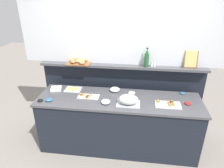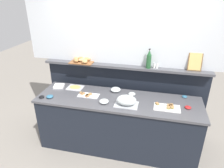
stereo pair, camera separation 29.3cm
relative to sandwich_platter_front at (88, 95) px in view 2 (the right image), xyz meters
The scene contains 21 objects.
ground_plane 1.20m from the sandwich_platter_front, 50.85° to the left, with size 12.00×12.00×0.00m, color gray.
buffet_counter 0.68m from the sandwich_platter_front, ahead, with size 2.52×0.73×0.91m.
back_ledge_unit 0.77m from the sandwich_platter_front, 47.83° to the left, with size 2.79×0.22×1.29m.
upper_wall_panel 1.27m from the sandwich_platter_front, 49.06° to the left, with size 3.39×0.08×1.31m, color silver.
sandwich_platter_front is the anchor object (origin of this frame).
sandwich_platter_side 1.23m from the sandwich_platter_front, ahead, with size 0.37×0.21×0.04m.
cold_cuts_platter 0.37m from the sandwich_platter_front, 144.36° to the left, with size 0.26×0.21×0.02m.
serving_cloche 0.66m from the sandwich_platter_front, 12.09° to the right, with size 0.34×0.24×0.17m.
glass_bowl_large 0.47m from the sandwich_platter_front, 31.69° to the left, with size 0.17×0.17×0.07m.
glass_bowl_medium 0.70m from the sandwich_platter_front, 14.46° to the left, with size 0.11×0.11×0.05m.
glass_bowl_small 0.35m from the sandwich_platter_front, 27.05° to the right, with size 0.14×0.14×0.06m.
condiment_bowl_cream 0.71m from the sandwich_platter_front, 161.59° to the right, with size 0.08×0.08×0.03m, color black.
condiment_bowl_teal 1.52m from the sandwich_platter_front, 11.19° to the left, with size 0.08×0.08×0.03m, color teal.
condiment_bowl_red 1.51m from the sandwich_platter_front, ahead, with size 0.09×0.09×0.03m, color red.
condiment_bowl_dark 0.58m from the sandwich_platter_front, 160.56° to the right, with size 0.11×0.11×0.04m, color teal.
napkin_stack 0.61m from the sandwich_platter_front, 162.59° to the left, with size 0.17×0.17×0.03m, color white.
wine_bottle_green 1.12m from the sandwich_platter_front, 26.79° to the left, with size 0.08×0.08×0.32m.
salt_shaker 1.16m from the sandwich_platter_front, 25.42° to the left, with size 0.03×0.03×0.09m.
pepper_shaker 1.20m from the sandwich_platter_front, 24.46° to the left, with size 0.03×0.03×0.09m.
bread_basket 0.68m from the sandwich_platter_front, 117.92° to the left, with size 0.40×0.30×0.08m.
framed_picture 1.74m from the sandwich_platter_front, 17.63° to the left, with size 0.21×0.07×0.29m.
Camera 2 is at (0.54, -2.68, 2.45)m, focal length 32.76 mm.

